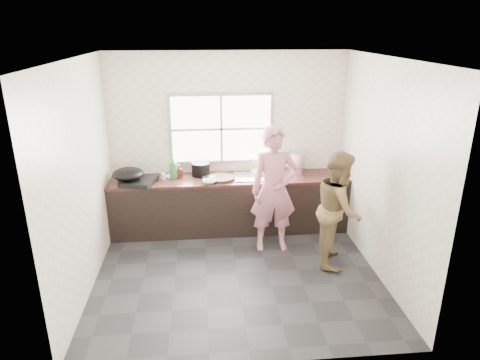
{
  "coord_description": "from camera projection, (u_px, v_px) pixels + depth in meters",
  "views": [
    {
      "loc": [
        -0.41,
        -4.8,
        3.03
      ],
      "look_at": [
        0.1,
        0.65,
        1.05
      ],
      "focal_mm": 32.0,
      "sensor_mm": 36.0,
      "label": 1
    }
  ],
  "objects": [
    {
      "name": "bottle_green",
      "position": [
        173.0,
        168.0,
        6.42
      ],
      "size": [
        0.14,
        0.14,
        0.33
      ],
      "primitive_type": "imported",
      "rotation": [
        0.0,
        0.0,
        0.07
      ],
      "color": "#2C8731",
      "rests_on": "countertop"
    },
    {
      "name": "window_frame",
      "position": [
        221.0,
        129.0,
        6.52
      ],
      "size": [
        1.6,
        0.05,
        1.1
      ],
      "primitive_type": "cube",
      "color": "#9EA0A5",
      "rests_on": "wall_back"
    },
    {
      "name": "wall_back",
      "position": [
        228.0,
        141.0,
        6.61
      ],
      "size": [
        3.6,
        0.01,
        2.7
      ],
      "primitive_type": "cube",
      "color": "silver",
      "rests_on": "ground"
    },
    {
      "name": "plate_food",
      "position": [
        173.0,
        176.0,
        6.54
      ],
      "size": [
        0.27,
        0.27,
        0.02
      ],
      "primitive_type": "cylinder",
      "rotation": [
        0.0,
        0.0,
        0.38
      ],
      "color": "silver",
      "rests_on": "countertop"
    },
    {
      "name": "sink",
      "position": [
        252.0,
        177.0,
        6.51
      ],
      "size": [
        0.55,
        0.45,
        0.02
      ],
      "primitive_type": "cube",
      "color": "silver",
      "rests_on": "countertop"
    },
    {
      "name": "ceiling",
      "position": [
        236.0,
        58.0,
        4.65
      ],
      "size": [
        3.6,
        3.2,
        0.01
      ],
      "primitive_type": "cube",
      "color": "silver",
      "rests_on": "wall_back"
    },
    {
      "name": "bottle_brown_tall",
      "position": [
        179.0,
        171.0,
        6.47
      ],
      "size": [
        0.1,
        0.1,
        0.19
      ],
      "primitive_type": "imported",
      "rotation": [
        0.0,
        0.0,
        0.23
      ],
      "color": "#461C11",
      "rests_on": "countertop"
    },
    {
      "name": "bottle_brown_short",
      "position": [
        175.0,
        169.0,
        6.59
      ],
      "size": [
        0.15,
        0.15,
        0.18
      ],
      "primitive_type": "imported",
      "rotation": [
        0.0,
        0.0,
        0.09
      ],
      "color": "#461B11",
      "rests_on": "countertop"
    },
    {
      "name": "wall_left",
      "position": [
        82.0,
        180.0,
        4.95
      ],
      "size": [
        0.01,
        3.2,
        2.7
      ],
      "primitive_type": "cube",
      "color": "silver",
      "rests_on": "ground"
    },
    {
      "name": "wok",
      "position": [
        128.0,
        174.0,
        6.2
      ],
      "size": [
        0.51,
        0.51,
        0.17
      ],
      "primitive_type": "ellipsoid",
      "rotation": [
        0.0,
        0.0,
        0.13
      ],
      "color": "black",
      "rests_on": "burner"
    },
    {
      "name": "pot_lid_right",
      "position": [
        150.0,
        179.0,
        6.43
      ],
      "size": [
        0.28,
        0.28,
        0.01
      ],
      "primitive_type": "cylinder",
      "rotation": [
        0.0,
        0.0,
        0.12
      ],
      "color": "silver",
      "rests_on": "countertop"
    },
    {
      "name": "bowl_mince",
      "position": [
        209.0,
        182.0,
        6.25
      ],
      "size": [
        0.21,
        0.21,
        0.05
      ],
      "primitive_type": "imported",
      "rotation": [
        0.0,
        0.0,
        0.06
      ],
      "color": "white",
      "rests_on": "countertop"
    },
    {
      "name": "burner",
      "position": [
        139.0,
        182.0,
        6.22
      ],
      "size": [
        0.56,
        0.56,
        0.07
      ],
      "primitive_type": "cube",
      "rotation": [
        0.0,
        0.0,
        -0.28
      ],
      "color": "black",
      "rests_on": "countertop"
    },
    {
      "name": "cabinet",
      "position": [
        230.0,
        205.0,
        6.63
      ],
      "size": [
        3.6,
        0.62,
        0.82
      ],
      "primitive_type": "cube",
      "color": "black",
      "rests_on": "floor"
    },
    {
      "name": "wall_front",
      "position": [
        253.0,
        237.0,
        3.6
      ],
      "size": [
        3.6,
        0.01,
        2.7
      ],
      "primitive_type": "cube",
      "color": "beige",
      "rests_on": "ground"
    },
    {
      "name": "person_side",
      "position": [
        339.0,
        209.0,
        5.6
      ],
      "size": [
        0.77,
        0.88,
        1.55
      ],
      "primitive_type": "imported",
      "rotation": [
        0.0,
        0.0,
        1.3
      ],
      "color": "olive",
      "rests_on": "floor"
    },
    {
      "name": "window_glazing",
      "position": [
        221.0,
        129.0,
        6.49
      ],
      "size": [
        1.5,
        0.01,
        1.0
      ],
      "primitive_type": "cube",
      "color": "white",
      "rests_on": "window_frame"
    },
    {
      "name": "black_pot",
      "position": [
        201.0,
        169.0,
        6.55
      ],
      "size": [
        0.3,
        0.3,
        0.2
      ],
      "primitive_type": "cylinder",
      "rotation": [
        0.0,
        0.0,
        0.11
      ],
      "color": "black",
      "rests_on": "countertop"
    },
    {
      "name": "dish_rack",
      "position": [
        290.0,
        162.0,
        6.69
      ],
      "size": [
        0.52,
        0.46,
        0.33
      ],
      "primitive_type": "cube",
      "rotation": [
        0.0,
        0.0,
        -0.42
      ],
      "color": "#BBBDC2",
      "rests_on": "countertop"
    },
    {
      "name": "pot_lid_left",
      "position": [
        135.0,
        178.0,
        6.43
      ],
      "size": [
        0.28,
        0.28,
        0.01
      ],
      "primitive_type": "cylinder",
      "rotation": [
        0.0,
        0.0,
        0.27
      ],
      "color": "silver",
      "rests_on": "countertop"
    },
    {
      "name": "woman",
      "position": [
        274.0,
        194.0,
        5.93
      ],
      "size": [
        0.62,
        0.41,
        1.67
      ],
      "primitive_type": "imported",
      "rotation": [
        0.0,
        0.0,
        0.02
      ],
      "color": "#CF7C8D",
      "rests_on": "floor"
    },
    {
      "name": "floor",
      "position": [
        237.0,
        273.0,
        5.57
      ],
      "size": [
        3.6,
        3.2,
        0.01
      ],
      "primitive_type": "cube",
      "color": "#262629",
      "rests_on": "ground"
    },
    {
      "name": "cleaver",
      "position": [
        209.0,
        176.0,
        6.41
      ],
      "size": [
        0.22,
        0.14,
        0.01
      ],
      "primitive_type": "cube",
      "rotation": [
        0.0,
        0.0,
        0.18
      ],
      "color": "silver",
      "rests_on": "cutting_board"
    },
    {
      "name": "glass_jar",
      "position": [
        164.0,
        177.0,
        6.39
      ],
      "size": [
        0.09,
        0.09,
        0.1
      ],
      "primitive_type": "cylinder",
      "rotation": [
        0.0,
        0.0,
        -0.41
      ],
      "color": "silver",
      "rests_on": "countertop"
    },
    {
      "name": "faucet",
      "position": [
        251.0,
        164.0,
        6.65
      ],
      "size": [
        0.02,
        0.02,
        0.3
      ],
      "primitive_type": "cylinder",
      "color": "silver",
      "rests_on": "countertop"
    },
    {
      "name": "bowl_held",
      "position": [
        272.0,
        179.0,
        6.33
      ],
      "size": [
        0.29,
        0.29,
        0.07
      ],
      "primitive_type": "imported",
      "rotation": [
        0.0,
        0.0,
        0.41
      ],
      "color": "white",
      "rests_on": "countertop"
    },
    {
      "name": "cutting_board",
      "position": [
        221.0,
        178.0,
        6.41
      ],
      "size": [
        0.53,
        0.53,
        0.04
      ],
      "primitive_type": "cylinder",
      "rotation": [
        0.0,
        0.0,
        -0.41
      ],
      "color": "black",
      "rests_on": "countertop"
    },
    {
      "name": "wall_right",
      "position": [
        382.0,
        171.0,
        5.26
      ],
      "size": [
        0.01,
        3.2,
        2.7
      ],
      "primitive_type": "cube",
      "color": "silver",
      "rests_on": "ground"
    },
    {
      "name": "bowl_crabs",
      "position": [
        259.0,
        173.0,
        6.6
      ],
      "size": [
        0.19,
        0.19,
        0.06
      ],
      "primitive_type": "imported",
      "rotation": [
        0.0,
        0.0,
        -0.09
      ],
      "color": "white",
      "rests_on": "countertop"
    },
    {
      "name": "countertop",
      "position": [
        230.0,
        179.0,
        6.49
      ],
      "size": [
        3.6,
        0.64,
        0.04
      ],
      "primitive_type": "cube",
      "color": "#371B16",
      "rests_on": "cabinet"
    }
  ]
}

